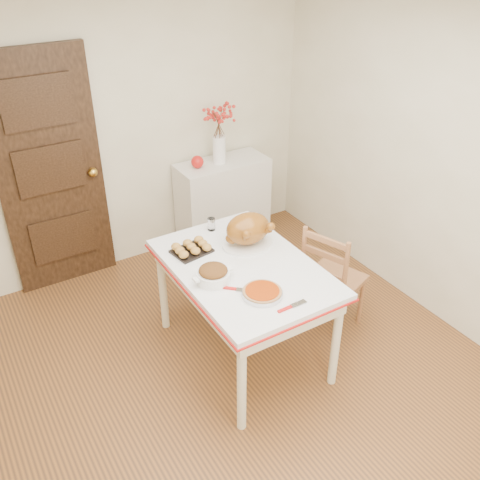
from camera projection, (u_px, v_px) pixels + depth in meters
floor at (248, 383)px, 3.84m from camera, size 3.50×4.00×0.00m
ceiling at (253, 7)px, 2.54m from camera, size 3.50×4.00×0.00m
wall_back at (127, 133)px, 4.65m from camera, size 3.50×0.00×2.50m
wall_right at (450, 171)px, 3.97m from camera, size 0.00×4.00×2.50m
door_back at (51, 175)px, 4.43m from camera, size 0.85×0.06×2.06m
sideboard at (223, 203)px, 5.27m from camera, size 0.88×0.39×0.88m
kitchen_table at (244, 311)px, 3.91m from camera, size 0.92×1.34×0.80m
chair_oak at (333, 277)px, 4.15m from camera, size 0.53×0.53×0.94m
berry_vase at (219, 135)px, 4.89m from camera, size 0.28×0.28×0.53m
apple at (197, 162)px, 4.90m from camera, size 0.12×0.12×0.12m
turkey_platter at (248, 230)px, 3.87m from camera, size 0.47×0.42×0.25m
pumpkin_pie at (262, 292)px, 3.40m from camera, size 0.29×0.29×0.05m
stuffing_dish at (213, 274)px, 3.52m from camera, size 0.34×0.31×0.11m
rolls_tray at (191, 248)px, 3.83m from camera, size 0.29×0.24×0.07m
pie_server at (292, 306)px, 3.31m from camera, size 0.21×0.06×0.01m
carving_knife at (242, 290)px, 3.45m from camera, size 0.24×0.23×0.01m
drinking_glass at (211, 224)px, 4.09m from camera, size 0.07×0.07×0.10m
shaker_pair at (243, 220)px, 4.15m from camera, size 0.10×0.06×0.10m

